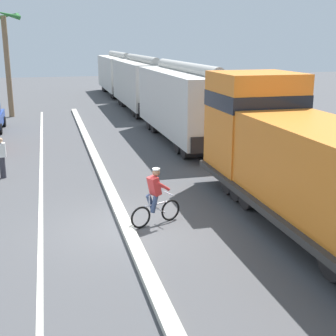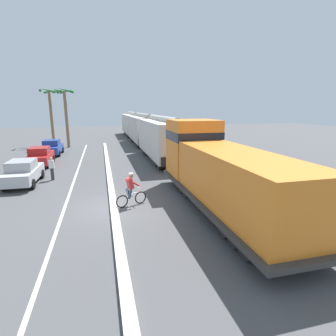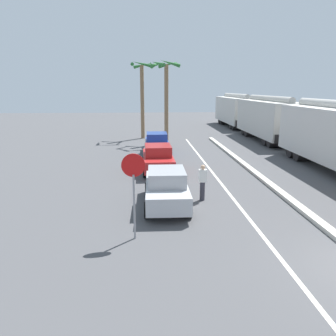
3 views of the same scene
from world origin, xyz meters
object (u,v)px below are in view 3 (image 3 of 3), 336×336
parked_car_silver (166,188)px  palm_tree_near (142,86)px  parked_car_red (158,158)px  parked_car_blue (157,143)px  hopper_car_trailing (235,110)px  palm_tree_far (166,84)px  hopper_car_middle (268,119)px  stop_sign (134,180)px  pedestrian_by_cars (203,182)px

parked_car_silver → palm_tree_near: 19.89m
parked_car_red → parked_car_blue: bearing=88.8°
parked_car_silver → parked_car_red: (-0.14, 5.93, 0.00)m
hopper_car_trailing → palm_tree_far: size_ratio=1.46×
hopper_car_trailing → parked_car_blue: size_ratio=2.52×
hopper_car_middle → stop_sign: 23.35m
stop_sign → pedestrian_by_cars: bearing=51.6°
parked_car_silver → parked_car_blue: bearing=90.1°
parked_car_blue → stop_sign: size_ratio=1.46×
parked_car_silver → stop_sign: size_ratio=1.47×
hopper_car_middle → pedestrian_by_cars: (-8.96, -16.50, -1.23)m
parked_car_silver → palm_tree_near: size_ratio=0.57×
parked_car_silver → stop_sign: (-1.24, -2.97, 1.21)m
parked_car_blue → parked_car_silver: bearing=-89.9°
hopper_car_trailing → hopper_car_middle: bearing=-90.0°
hopper_car_middle → palm_tree_near: size_ratio=1.44×
parked_car_red → stop_sign: size_ratio=1.47×
parked_car_red → palm_tree_far: (1.16, 10.73, 4.39)m
hopper_car_middle → parked_car_blue: 12.21m
parked_car_blue → pedestrian_by_cars: size_ratio=2.60×
palm_tree_near → palm_tree_far: bearing=-51.9°
parked_car_silver → pedestrian_by_cars: bearing=21.6°
hopper_car_middle → palm_tree_near: palm_tree_near is taller
hopper_car_middle → hopper_car_trailing: 11.60m
hopper_car_trailing → parked_car_red: bearing=-115.2°
parked_car_blue → palm_tree_near: bearing=97.7°
palm_tree_near → parked_car_red: bearing=-85.8°
parked_car_silver → palm_tree_far: (1.02, 16.65, 4.39)m
parked_car_red → pedestrian_by_cars: 5.57m
stop_sign → palm_tree_near: (0.11, 22.36, 3.06)m
parked_car_red → palm_tree_near: 14.16m
palm_tree_near → pedestrian_by_cars: size_ratio=4.55×
parked_car_red → stop_sign: (-1.09, -8.90, 1.21)m
palm_tree_near → pedestrian_by_cars: palm_tree_near is taller
hopper_car_middle → stop_sign: bearing=-120.5°
hopper_car_trailing → stop_sign: 33.86m
palm_tree_far → pedestrian_by_cars: size_ratio=4.49×
palm_tree_near → pedestrian_by_cars: bearing=-81.6°
palm_tree_near → pedestrian_by_cars: 19.41m
parked_car_red → stop_sign: stop_sign is taller
hopper_car_middle → parked_car_red: size_ratio=2.50×
hopper_car_trailing → parked_car_silver: 30.67m
stop_sign → hopper_car_trailing: bearing=69.5°
pedestrian_by_cars → stop_sign: bearing=-128.4°
hopper_car_middle → parked_car_blue: (-10.63, -5.86, -1.26)m
parked_car_blue → parked_car_red: bearing=-91.2°
palm_tree_near → parked_car_silver: bearing=-86.7°
parked_car_red → palm_tree_near: size_ratio=0.57×
hopper_car_trailing → parked_car_silver: bearing=-110.2°
parked_car_red → pedestrian_by_cars: size_ratio=2.61×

